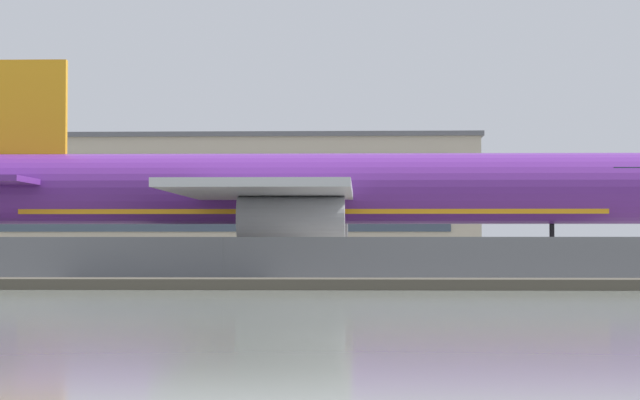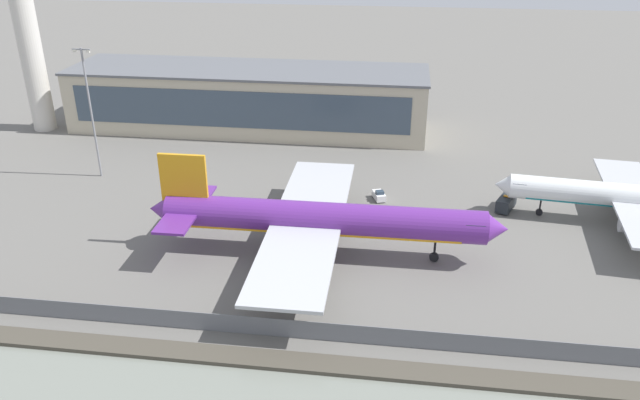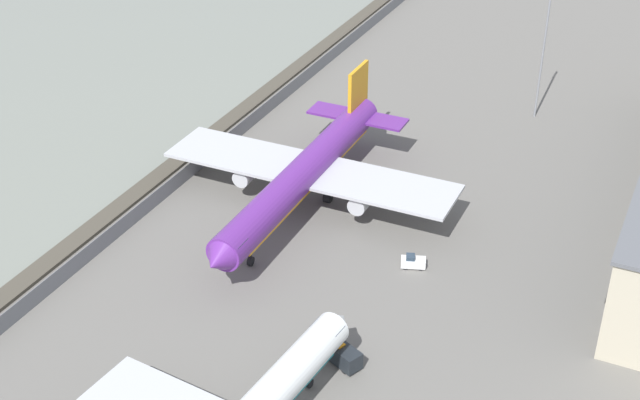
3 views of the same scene
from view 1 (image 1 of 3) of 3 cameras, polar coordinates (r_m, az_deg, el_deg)
The scene contains 6 objects.
ground_plane at distance 79.25m, azimuth -3.13°, elevation -3.52°, with size 500.00×500.00×0.00m, color #66635E.
shoreline_seawall at distance 58.87m, azimuth -4.97°, elevation -3.83°, with size 320.00×3.00×0.50m.
perimeter_fence at distance 63.31m, azimuth -4.46°, elevation -2.81°, with size 280.00×0.10×2.46m.
cargo_jet_purple at distance 82.66m, azimuth -0.88°, elevation 0.38°, with size 50.78×43.38×14.50m.
baggage_tug at distance 101.98m, azimuth 4.13°, elevation -2.71°, with size 2.58×3.55×1.80m.
terminal_building at distance 139.22m, azimuth -9.12°, elevation -0.03°, with size 78.28×20.12×13.51m.
Camera 1 is at (7.31, -78.88, 2.21)m, focal length 70.00 mm.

